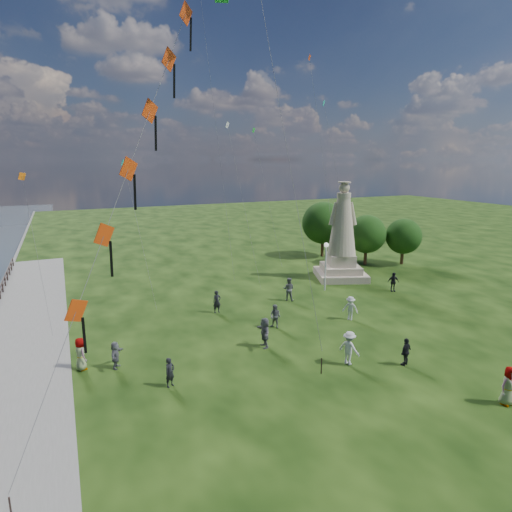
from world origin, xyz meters
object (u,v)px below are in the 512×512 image
person_3 (406,352)px  person_6 (217,302)px  person_5 (116,355)px  person_8 (350,308)px  person_0 (170,372)px  person_9 (393,282)px  person_4 (508,386)px  person_2 (349,348)px  person_11 (265,332)px  lamppost (326,256)px  statue (342,243)px  person_7 (289,289)px  person_10 (80,354)px  person_1 (275,316)px

person_3 → person_6: person_6 is taller
person_5 → person_8: size_ratio=0.89×
person_0 → person_9: size_ratio=0.91×
person_4 → person_5: size_ratio=1.23×
person_2 → person_11: 5.11m
person_0 → person_6: 10.64m
lamppost → person_3: size_ratio=2.67×
statue → person_9: 6.18m
person_7 → person_8: 5.89m
person_0 → person_10: person_10 is taller
person_1 → person_10: person_10 is taller
person_8 → person_9: (7.43, 3.95, -0.02)m
person_5 → person_0: bearing=-120.0°
person_0 → person_11: person_11 is taller
person_0 → person_7: person_7 is taller
person_3 → person_7: (-0.44, 12.46, 0.15)m
person_0 → person_4: (13.75, -8.06, 0.17)m
person_0 → person_11: 6.66m
person_1 → person_11: size_ratio=0.87×
statue → person_11: statue is taller
lamppost → person_4: size_ratio=2.26×
person_0 → person_10: size_ratio=0.84×
person_5 → person_9: bearing=-54.1°
person_4 → lamppost: bearing=85.8°
lamppost → person_7: 4.75m
person_9 → person_0: bearing=-142.9°
lamppost → person_4: bearing=-96.9°
person_6 → person_10: size_ratio=0.93×
person_7 → person_9: size_ratio=1.12×
person_2 → person_9: (11.61, 9.42, -0.12)m
statue → person_4: size_ratio=4.90×
person_11 → person_2: bearing=47.6°
statue → person_8: statue is taller
lamppost → person_10: 21.10m
person_7 → person_10: person_7 is taller
person_2 → person_6: (-3.88, 10.74, -0.11)m
person_5 → person_6: 9.82m
lamppost → statue: bearing=37.2°
person_8 → person_2: bearing=-78.9°
person_1 → person_8: person_8 is taller
person_3 → person_8: 7.02m
person_6 → person_11: bearing=-87.2°
lamppost → person_0: size_ratio=2.77×
person_0 → person_1: person_1 is taller
person_7 → person_10: bearing=61.3°
person_7 → person_3: bearing=133.9°
person_4 → person_11: (-7.47, 10.26, -0.01)m
person_3 → person_7: person_7 is taller
person_11 → person_7: bearing=149.9°
lamppost → person_3: bearing=-105.3°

